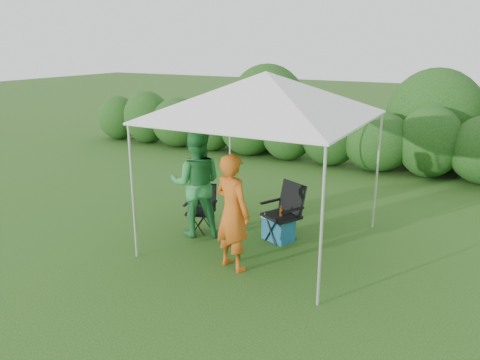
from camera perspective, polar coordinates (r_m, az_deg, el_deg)
The scene contains 9 objects.
ground at distance 7.66m, azimuth 1.21°, elevation -8.71°, with size 70.00×70.00×0.00m, color #305B1C.
hedge at distance 12.78m, azimuth 14.16°, elevation 4.98°, with size 17.97×1.53×1.80m.
canopy at distance 7.43m, azimuth 3.12°, elevation 10.28°, with size 3.10×3.10×2.83m.
chair_right at distance 7.97m, azimuth 5.61°, elevation -3.43°, with size 0.75×0.73×0.99m.
chair_left at distance 8.37m, azimuth -4.70°, elevation -3.04°, with size 0.61×0.58×0.83m.
man at distance 6.81m, azimuth -0.93°, elevation -3.97°, with size 0.64×0.42×1.76m, color #C35716.
woman at distance 8.05m, azimuth -5.34°, elevation -0.44°, with size 0.90×0.70×1.86m, color #2D8941.
cooler at distance 8.03m, azimuth 4.72°, elevation -5.87°, with size 0.60×0.52×0.42m.
bottle at distance 7.86m, azimuth 5.05°, elevation -3.91°, with size 0.06×0.06×0.21m, color #592D0C.
Camera 1 is at (3.16, -6.17, 3.25)m, focal length 35.00 mm.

